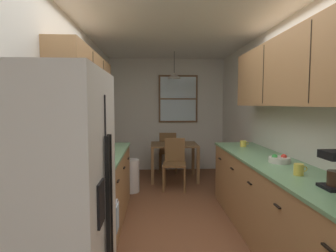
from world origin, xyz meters
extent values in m
plane|color=brown|center=(0.00, 1.00, 0.00)|extent=(12.00, 12.00, 0.00)
cube|color=silver|center=(-1.35, 1.00, 1.27)|extent=(0.10, 9.00, 2.55)
cube|color=silver|center=(1.35, 1.00, 1.27)|extent=(0.10, 9.00, 2.55)
cube|color=silver|center=(0.00, 3.65, 1.27)|extent=(4.40, 0.10, 2.55)
cube|color=white|center=(0.00, 1.00, 2.59)|extent=(4.40, 9.00, 0.08)
cube|color=white|center=(-0.94, -1.18, 0.85)|extent=(0.72, 0.77, 1.71)
cube|color=black|center=(-0.57, -1.18, 0.80)|extent=(0.01, 0.01, 1.54)
cube|color=black|center=(-0.56, -1.22, 0.80)|extent=(0.02, 0.02, 1.09)
cube|color=black|center=(-0.56, -1.14, 0.80)|extent=(0.02, 0.02, 1.09)
cube|color=black|center=(-0.57, -1.35, 1.03)|extent=(0.01, 0.15, 0.22)
cube|color=beige|center=(-0.57, -1.14, 1.28)|extent=(0.01, 0.05, 0.07)
cube|color=black|center=(-0.99, -0.45, 0.45)|extent=(0.62, 0.66, 0.90)
cube|color=black|center=(-0.67, -0.45, 0.42)|extent=(0.01, 0.46, 0.30)
cube|color=silver|center=(-0.65, -0.45, 0.63)|extent=(0.02, 0.53, 0.02)
cube|color=black|center=(-0.99, -0.45, 0.91)|extent=(0.59, 0.62, 0.02)
cube|color=black|center=(-1.27, -0.45, 1.00)|extent=(0.06, 0.66, 0.20)
cylinder|color=#2D2D2D|center=(-1.13, -0.59, 0.93)|extent=(0.15, 0.15, 0.01)
cylinder|color=#2D2D2D|center=(-1.13, -0.30, 0.93)|extent=(0.15, 0.15, 0.01)
cylinder|color=#2D2D2D|center=(-0.85, -0.59, 0.93)|extent=(0.15, 0.15, 0.01)
cylinder|color=#2D2D2D|center=(-0.85, -0.30, 0.93)|extent=(0.15, 0.15, 0.01)
cube|color=black|center=(-1.11, -0.45, 1.62)|extent=(0.38, 0.63, 0.32)
cube|color=black|center=(-0.92, -0.51, 1.62)|extent=(0.01, 0.38, 0.21)
cube|color=#2D2D33|center=(-0.92, -0.23, 1.62)|extent=(0.01, 0.13, 0.21)
cube|color=#A87A4C|center=(-1.00, 0.81, 0.43)|extent=(0.60, 1.83, 0.87)
cube|color=#6B9E70|center=(-1.00, 0.81, 0.89)|extent=(0.63, 1.85, 0.03)
cube|color=black|center=(-0.69, 0.20, 0.70)|extent=(0.02, 0.10, 0.01)
cube|color=black|center=(-0.69, 0.81, 0.70)|extent=(0.02, 0.10, 0.01)
cube|color=black|center=(-0.69, 1.42, 0.70)|extent=(0.02, 0.10, 0.01)
cube|color=#A87A4C|center=(-1.14, 0.76, 1.81)|extent=(0.32, 1.93, 0.65)
cube|color=#2D2319|center=(-0.98, 0.44, 1.81)|extent=(0.01, 0.01, 0.60)
cube|color=#2D2319|center=(-0.98, 1.08, 1.81)|extent=(0.01, 0.01, 0.60)
cube|color=#A87A4C|center=(1.00, 0.04, 0.43)|extent=(0.60, 3.22, 0.87)
cube|color=#6B9E70|center=(1.00, 0.04, 0.89)|extent=(0.63, 3.24, 0.03)
cube|color=black|center=(0.69, -1.24, 0.70)|extent=(0.02, 0.10, 0.01)
cube|color=black|center=(0.69, -0.60, 0.70)|extent=(0.02, 0.10, 0.01)
cube|color=black|center=(0.69, 0.04, 0.70)|extent=(0.02, 0.10, 0.01)
cube|color=black|center=(0.69, 0.69, 0.70)|extent=(0.02, 0.10, 0.01)
cube|color=black|center=(0.69, 1.33, 0.70)|extent=(0.02, 0.10, 0.01)
cube|color=#A87A4C|center=(1.14, -0.01, 1.87)|extent=(0.32, 2.92, 0.73)
cube|color=#2D2319|center=(0.98, -0.49, 1.87)|extent=(0.01, 0.01, 0.67)
cube|color=#2D2319|center=(0.98, 0.48, 1.87)|extent=(0.01, 0.01, 0.67)
cube|color=brown|center=(0.10, 2.73, 0.71)|extent=(0.92, 0.72, 0.03)
cube|color=brown|center=(-0.33, 2.40, 0.35)|extent=(0.06, 0.06, 0.70)
cube|color=brown|center=(0.53, 2.40, 0.35)|extent=(0.06, 0.06, 0.70)
cube|color=brown|center=(-0.33, 3.07, 0.35)|extent=(0.06, 0.06, 0.70)
cube|color=brown|center=(0.53, 3.07, 0.35)|extent=(0.06, 0.06, 0.70)
cube|color=brown|center=(0.06, 2.09, 0.45)|extent=(0.44, 0.44, 0.04)
cube|color=brown|center=(0.08, 2.27, 0.68)|extent=(0.37, 0.07, 0.45)
cylinder|color=brown|center=(0.22, 1.89, 0.22)|extent=(0.04, 0.04, 0.43)
cylinder|color=brown|center=(-0.14, 1.93, 0.22)|extent=(0.04, 0.04, 0.43)
cylinder|color=brown|center=(0.26, 2.25, 0.22)|extent=(0.04, 0.04, 0.43)
cylinder|color=brown|center=(-0.10, 2.29, 0.22)|extent=(0.04, 0.04, 0.43)
cube|color=brown|center=(0.02, 3.37, 0.45)|extent=(0.44, 0.44, 0.04)
cube|color=brown|center=(0.00, 3.19, 0.68)|extent=(0.37, 0.07, 0.45)
cylinder|color=brown|center=(-0.14, 3.57, 0.22)|extent=(0.04, 0.04, 0.43)
cylinder|color=brown|center=(0.22, 3.54, 0.22)|extent=(0.04, 0.04, 0.43)
cylinder|color=brown|center=(-0.18, 3.21, 0.22)|extent=(0.04, 0.04, 0.43)
cylinder|color=brown|center=(0.19, 3.18, 0.22)|extent=(0.04, 0.04, 0.43)
cylinder|color=black|center=(0.10, 2.73, 2.34)|extent=(0.01, 0.01, 0.42)
cone|color=#B7B2A8|center=(0.10, 2.73, 2.08)|extent=(0.27, 0.27, 0.10)
sphere|color=white|center=(0.10, 2.73, 2.10)|extent=(0.06, 0.06, 0.06)
cube|color=brown|center=(0.26, 3.58, 1.64)|extent=(0.89, 0.04, 1.08)
cube|color=silver|center=(0.26, 3.56, 1.64)|extent=(0.81, 0.01, 1.00)
cube|color=brown|center=(0.26, 3.56, 1.64)|extent=(0.81, 0.02, 0.03)
cylinder|color=white|center=(-0.70, 1.99, 0.28)|extent=(0.28, 0.28, 0.57)
cylinder|color=#D84C19|center=(-1.00, 0.07, 0.99)|extent=(0.10, 0.10, 0.18)
cylinder|color=white|center=(-1.00, 0.07, 1.08)|extent=(0.11, 0.11, 0.02)
cube|color=silver|center=(-0.64, -0.28, 0.50)|extent=(0.02, 0.16, 0.24)
cylinder|color=#331E14|center=(1.02, -0.80, 0.98)|extent=(0.11, 0.11, 0.11)
cylinder|color=#E5CC4C|center=(0.96, -0.41, 0.95)|extent=(0.08, 0.08, 0.10)
torus|color=#E5CC4C|center=(1.01, -0.41, 0.96)|extent=(0.05, 0.01, 0.05)
cylinder|color=#E5CC4C|center=(1.00, 1.21, 0.94)|extent=(0.09, 0.09, 0.09)
torus|color=#E5CC4C|center=(1.06, 1.21, 0.95)|extent=(0.05, 0.01, 0.05)
cylinder|color=silver|center=(1.03, 0.10, 0.93)|extent=(0.22, 0.22, 0.06)
cylinder|color=black|center=(1.03, 0.10, 0.95)|extent=(0.18, 0.18, 0.03)
sphere|color=red|center=(1.08, 0.11, 0.96)|extent=(0.06, 0.06, 0.06)
sphere|color=green|center=(0.98, 0.11, 0.96)|extent=(0.06, 0.06, 0.06)
camera|label=1|loc=(-0.31, -2.71, 1.52)|focal=29.40mm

